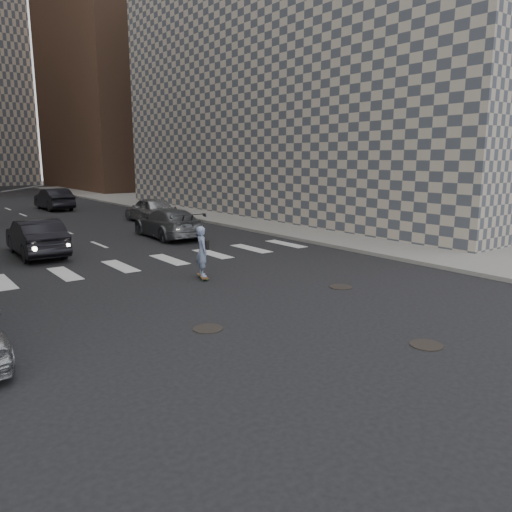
{
  "coord_description": "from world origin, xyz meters",
  "views": [
    {
      "loc": [
        -7.78,
        -8.38,
        3.97
      ],
      "look_at": [
        0.25,
        2.32,
        1.3
      ],
      "focal_mm": 35.0,
      "sensor_mm": 36.0,
      "label": 1
    }
  ],
  "objects_px": {
    "traffic_car_b": "(168,223)",
    "traffic_car_d": "(150,210)",
    "skateboarder": "(202,251)",
    "traffic_car_e": "(54,199)",
    "traffic_car_a": "(36,237)"
  },
  "relations": [
    {
      "from": "traffic_car_e",
      "to": "traffic_car_b",
      "type": "bearing_deg",
      "value": 91.05
    },
    {
      "from": "traffic_car_d",
      "to": "traffic_car_e",
      "type": "xyz_separation_m",
      "value": [
        -2.64,
        11.32,
        0.03
      ]
    },
    {
      "from": "skateboarder",
      "to": "traffic_car_d",
      "type": "height_order",
      "value": "skateboarder"
    },
    {
      "from": "skateboarder",
      "to": "traffic_car_e",
      "type": "xyz_separation_m",
      "value": [
        2.3,
        25.78,
        -0.11
      ]
    },
    {
      "from": "skateboarder",
      "to": "traffic_car_d",
      "type": "bearing_deg",
      "value": 89.48
    },
    {
      "from": "traffic_car_d",
      "to": "traffic_car_a",
      "type": "bearing_deg",
      "value": 40.83
    },
    {
      "from": "skateboarder",
      "to": "traffic_car_e",
      "type": "distance_m",
      "value": 25.88
    },
    {
      "from": "traffic_car_b",
      "to": "traffic_car_d",
      "type": "relative_size",
      "value": 1.08
    },
    {
      "from": "skateboarder",
      "to": "traffic_car_a",
      "type": "distance_m",
      "value": 8.18
    },
    {
      "from": "skateboarder",
      "to": "traffic_car_b",
      "type": "relative_size",
      "value": 0.35
    },
    {
      "from": "traffic_car_b",
      "to": "traffic_car_d",
      "type": "distance_m",
      "value": 6.29
    },
    {
      "from": "traffic_car_a",
      "to": "traffic_car_e",
      "type": "distance_m",
      "value": 19.18
    },
    {
      "from": "skateboarder",
      "to": "traffic_car_a",
      "type": "bearing_deg",
      "value": 132.7
    },
    {
      "from": "traffic_car_e",
      "to": "traffic_car_d",
      "type": "bearing_deg",
      "value": 101.68
    },
    {
      "from": "traffic_car_d",
      "to": "skateboarder",
      "type": "bearing_deg",
      "value": 71.86
    }
  ]
}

